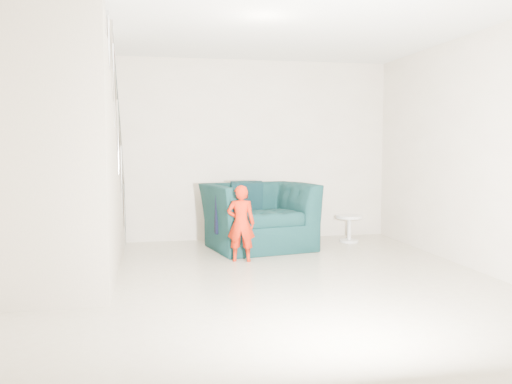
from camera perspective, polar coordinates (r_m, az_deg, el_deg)
floor at (r=5.63m, az=0.85°, el=-9.71°), size 5.50×5.50×0.00m
ceiling at (r=5.60m, az=0.89°, el=18.11°), size 5.50×5.50×0.00m
back_wall at (r=8.16m, az=-3.13°, el=4.40°), size 5.00×0.00×5.00m
front_wall at (r=2.82m, az=12.48°, el=3.35°), size 5.00×0.00×5.00m
right_wall at (r=6.45m, az=23.22°, el=3.88°), size 0.00×5.50×5.50m
armchair at (r=7.51m, az=0.28°, el=-2.54°), size 1.59×1.46×0.90m
toddler at (r=6.65m, az=-1.60°, el=-3.32°), size 0.39×0.30×0.94m
side_table at (r=8.13m, az=9.79°, el=-3.35°), size 0.39×0.39×0.39m
staircase at (r=5.97m, az=-19.43°, el=0.07°), size 1.02×3.03×3.62m
cushion at (r=7.76m, az=-1.02°, el=-0.49°), size 0.46×0.22×0.45m
throw at (r=7.36m, az=-4.32°, el=-1.79°), size 0.05×0.54×0.61m
phone at (r=6.61m, az=-0.93°, el=-0.32°), size 0.03×0.05×0.10m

